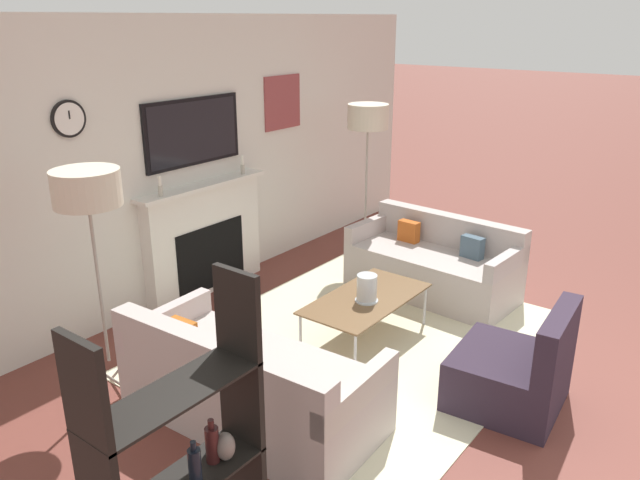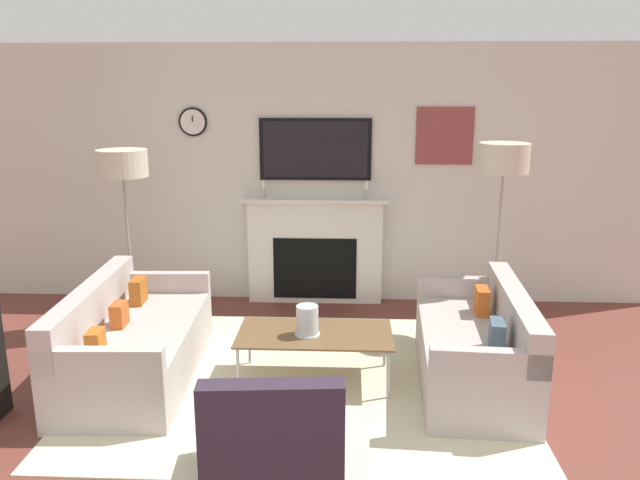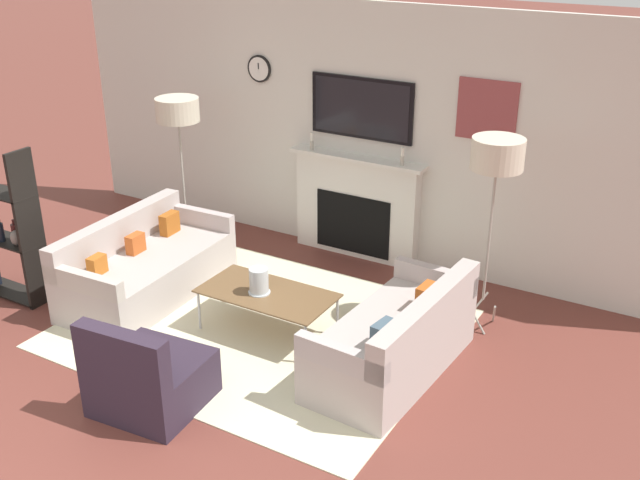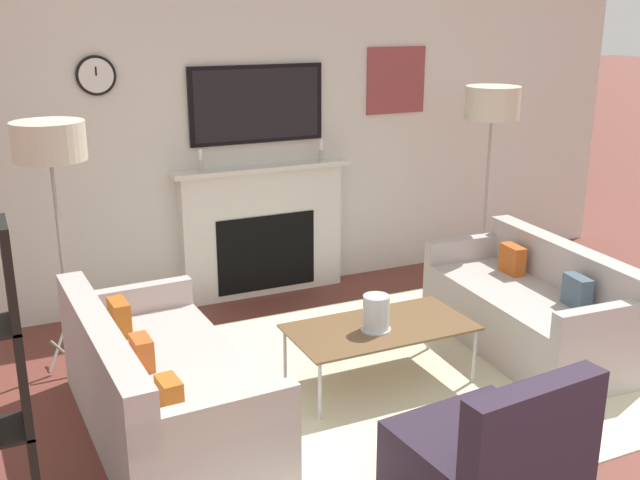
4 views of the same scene
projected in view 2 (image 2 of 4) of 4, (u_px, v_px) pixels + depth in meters
fireplace_wall at (316, 187)px, 6.58m from camera, size 7.46×0.28×2.70m
area_rug at (303, 379)px, 4.97m from camera, size 3.33×2.68×0.01m
couch_left at (133, 344)px, 4.96m from camera, size 0.94×1.83×0.76m
couch_right at (476, 350)px, 4.83m from camera, size 0.87×1.70×0.77m
armchair at (274, 449)px, 3.56m from camera, size 0.82×0.81×0.80m
coffee_table at (315, 335)px, 4.86m from camera, size 1.21×0.63×0.41m
hurricane_candle at (307, 322)px, 4.80m from camera, size 0.20×0.20×0.24m
floor_lamp_left at (123, 165)px, 5.71m from camera, size 0.46×0.46×1.72m
floor_lamp_right at (504, 160)px, 5.54m from camera, size 0.45×0.45×1.79m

